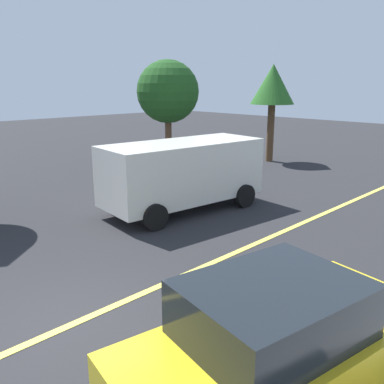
% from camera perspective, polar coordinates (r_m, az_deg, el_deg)
% --- Properties ---
extents(ground_plane, '(80.00, 80.00, 0.00)m').
position_cam_1_polar(ground_plane, '(7.50, -17.68, -17.80)').
color(ground_plane, '#262628').
extents(lane_marking_centre, '(28.00, 0.16, 0.01)m').
position_cam_1_polar(lane_marking_centre, '(9.00, -0.19, -11.16)').
color(lane_marking_centre, '#E0D14C').
extents(white_van, '(5.38, 2.69, 2.20)m').
position_cam_1_polar(white_van, '(12.93, -1.15, 2.91)').
color(white_van, silver).
rests_on(white_van, ground_plane).
extents(car_yellow_crossing, '(4.64, 2.65, 1.71)m').
position_cam_1_polar(car_yellow_crossing, '(5.53, 12.12, -19.82)').
color(car_yellow_crossing, gold).
rests_on(car_yellow_crossing, ground_plane).
extents(tree_centre_verge, '(2.20, 2.20, 4.89)m').
position_cam_1_polar(tree_centre_verge, '(21.52, 11.22, 14.32)').
color(tree_centre_verge, '#513823').
rests_on(tree_centre_verge, ground_plane).
extents(tree_right_verge, '(2.94, 2.94, 5.05)m').
position_cam_1_polar(tree_right_verge, '(19.80, -3.41, 13.77)').
color(tree_right_verge, '#513823').
rests_on(tree_right_verge, ground_plane).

